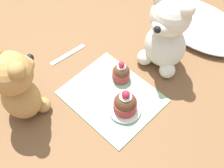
{
  "coord_description": "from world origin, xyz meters",
  "views": [
    {
      "loc": [
        0.3,
        -0.31,
        0.66
      ],
      "look_at": [
        0.0,
        0.0,
        0.06
      ],
      "focal_mm": 50.0,
      "sensor_mm": 36.0,
      "label": 1
    }
  ],
  "objects_px": {
    "teddy_bear_cream": "(167,34)",
    "teaspoon": "(68,54)",
    "saucer_plate": "(125,109)",
    "teddy_bear_tan": "(17,86)",
    "cupcake_near_cream_bear": "(121,72)",
    "cupcake_near_tan_bear": "(125,103)"
  },
  "relations": [
    {
      "from": "teddy_bear_cream",
      "to": "saucer_plate",
      "type": "distance_m",
      "value": 0.21
    },
    {
      "from": "cupcake_near_cream_bear",
      "to": "cupcake_near_tan_bear",
      "type": "xyz_separation_m",
      "value": [
        0.07,
        -0.06,
        0.01
      ]
    },
    {
      "from": "saucer_plate",
      "to": "cupcake_near_tan_bear",
      "type": "bearing_deg",
      "value": 20.56
    },
    {
      "from": "teddy_bear_cream",
      "to": "saucer_plate",
      "type": "height_order",
      "value": "teddy_bear_cream"
    },
    {
      "from": "cupcake_near_cream_bear",
      "to": "teaspoon",
      "type": "distance_m",
      "value": 0.17
    },
    {
      "from": "teddy_bear_tan",
      "to": "teaspoon",
      "type": "relative_size",
      "value": 1.82
    },
    {
      "from": "teddy_bear_cream",
      "to": "teaspoon",
      "type": "bearing_deg",
      "value": -147.25
    },
    {
      "from": "cupcake_near_tan_bear",
      "to": "saucer_plate",
      "type": "bearing_deg",
      "value": -159.44
    },
    {
      "from": "teddy_bear_cream",
      "to": "teddy_bear_tan",
      "type": "relative_size",
      "value": 1.09
    },
    {
      "from": "cupcake_near_tan_bear",
      "to": "teaspoon",
      "type": "distance_m",
      "value": 0.24
    },
    {
      "from": "saucer_plate",
      "to": "teaspoon",
      "type": "bearing_deg",
      "value": 174.86
    },
    {
      "from": "saucer_plate",
      "to": "cupcake_near_cream_bear",
      "type": "bearing_deg",
      "value": 138.94
    },
    {
      "from": "cupcake_near_tan_bear",
      "to": "teddy_bear_cream",
      "type": "bearing_deg",
      "value": 100.79
    },
    {
      "from": "teddy_bear_tan",
      "to": "cupcake_near_cream_bear",
      "type": "height_order",
      "value": "teddy_bear_tan"
    },
    {
      "from": "teddy_bear_tan",
      "to": "cupcake_near_tan_bear",
      "type": "xyz_separation_m",
      "value": [
        0.17,
        0.16,
        -0.07
      ]
    },
    {
      "from": "cupcake_near_tan_bear",
      "to": "teaspoon",
      "type": "height_order",
      "value": "cupcake_near_tan_bear"
    },
    {
      "from": "saucer_plate",
      "to": "cupcake_near_tan_bear",
      "type": "xyz_separation_m",
      "value": [
        0.0,
        0.0,
        0.03
      ]
    },
    {
      "from": "teddy_bear_cream",
      "to": "teddy_bear_tan",
      "type": "height_order",
      "value": "teddy_bear_cream"
    },
    {
      "from": "teaspoon",
      "to": "cupcake_near_tan_bear",
      "type": "bearing_deg",
      "value": -88.97
    },
    {
      "from": "teaspoon",
      "to": "teddy_bear_cream",
      "type": "bearing_deg",
      "value": -44.87
    },
    {
      "from": "teddy_bear_cream",
      "to": "teaspoon",
      "type": "xyz_separation_m",
      "value": [
        -0.2,
        -0.16,
        -0.1
      ]
    },
    {
      "from": "cupcake_near_cream_bear",
      "to": "cupcake_near_tan_bear",
      "type": "distance_m",
      "value": 0.1
    }
  ]
}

